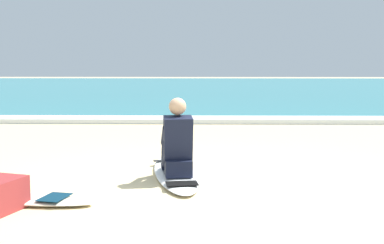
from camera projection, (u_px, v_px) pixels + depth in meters
name	position (u px, v px, depth m)	size (l,w,h in m)	color
ground_plane	(205.00, 185.00, 6.17)	(80.00, 80.00, 0.00)	beige
sea	(203.00, 89.00, 26.04)	(80.00, 28.00, 0.10)	teal
breaking_foam	(204.00, 120.00, 12.44)	(80.00, 0.90, 0.11)	white
surfboard_main	(175.00, 173.00, 6.66)	(0.87, 2.36, 0.08)	white
surfer_seated	(177.00, 145.00, 6.37)	(0.44, 0.74, 0.95)	black
beach_bag	(0.00, 195.00, 5.10)	(0.36, 0.48, 0.32)	maroon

